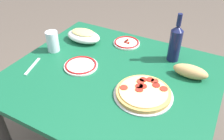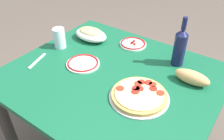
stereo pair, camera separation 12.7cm
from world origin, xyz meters
name	(u,v)px [view 1 (the left image)]	position (x,y,z in m)	size (l,w,h in m)	color
dining_table	(112,90)	(0.00, 0.00, 0.59)	(1.13, 0.97, 0.71)	#145938
pepperoni_pizza	(143,93)	(0.22, -0.07, 0.72)	(0.29, 0.29, 0.03)	#B7B7BC
baked_pasta_dish	(83,36)	(-0.35, 0.24, 0.75)	(0.24, 0.15, 0.08)	white
wine_bottle	(175,43)	(0.25, 0.30, 0.83)	(0.07, 0.07, 0.29)	#141942
water_glass	(53,41)	(-0.45, 0.05, 0.77)	(0.08, 0.08, 0.13)	silver
side_plate_near	(127,43)	(-0.08, 0.35, 0.72)	(0.18, 0.18, 0.02)	white
side_plate_far	(81,65)	(-0.19, -0.02, 0.72)	(0.19, 0.19, 0.02)	white
bread_loaf	(190,71)	(0.38, 0.18, 0.75)	(0.19, 0.08, 0.07)	tan
fork_right	(32,66)	(-0.44, -0.15, 0.71)	(0.17, 0.02, 0.01)	#B7B7BC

